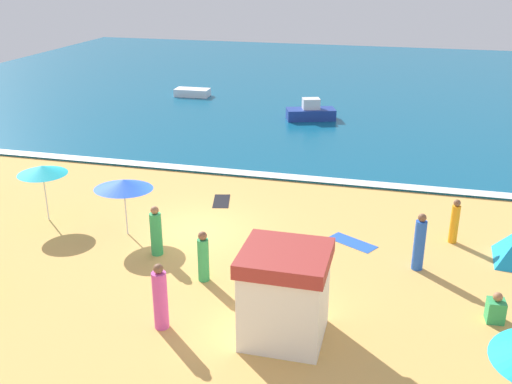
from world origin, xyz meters
TOP-DOWN VIEW (x-y plane):
  - ground_plane at (0.00, 0.00)m, footprint 60.00×60.00m
  - ocean_water at (0.00, 28.00)m, footprint 60.00×44.00m
  - wave_breaker_foam at (0.00, 6.30)m, footprint 57.00×0.70m
  - lifeguard_cabana at (4.47, -5.41)m, footprint 2.21×2.12m
  - beach_umbrella_2 at (-5.68, -0.36)m, footprint 2.44×2.44m
  - beach_umbrella_3 at (-2.25, -0.74)m, footprint 2.63×2.64m
  - beachgoer_2 at (-0.59, -1.93)m, footprint 0.39×0.39m
  - beachgoer_3 at (1.49, -3.16)m, footprint 0.40×0.40m
  - beachgoer_4 at (1.22, -5.82)m, footprint 0.52×0.52m
  - beachgoer_5 at (7.83, -0.80)m, footprint 0.36×0.36m
  - beachgoer_6 at (9.02, 1.47)m, footprint 0.41×0.41m
  - beachgoer_7 at (9.90, -3.29)m, footprint 0.50×0.50m
  - beach_towel_0 at (0.10, 3.02)m, footprint 0.96×1.57m
  - beach_towel_1 at (5.66, 0.56)m, footprint 1.82×1.43m
  - small_boat_0 at (-7.71, 20.91)m, footprint 2.43×1.21m
  - small_boat_1 at (1.48, 16.59)m, footprint 3.15×2.14m

SIDE VIEW (x-z plane):
  - ground_plane at x=0.00m, z-range 0.00..0.00m
  - beach_towel_0 at x=0.10m, z-range 0.00..0.01m
  - beach_towel_1 at x=5.66m, z-range 0.00..0.01m
  - ocean_water at x=0.00m, z-range 0.00..0.10m
  - wave_breaker_foam at x=0.00m, z-range 0.10..0.11m
  - small_boat_0 at x=-7.71m, z-range 0.10..0.63m
  - beachgoer_7 at x=9.90m, z-range -0.07..0.81m
  - small_boat_1 at x=1.48m, z-range -0.11..1.18m
  - beachgoer_6 at x=9.02m, z-range -0.03..1.57m
  - beachgoer_3 at x=1.49m, z-range -0.04..1.60m
  - beachgoer_2 at x=-0.59m, z-range -0.06..1.67m
  - beachgoer_4 at x=1.22m, z-range -0.06..1.84m
  - beachgoer_5 at x=7.83m, z-range -0.05..1.86m
  - lifeguard_cabana at x=4.47m, z-range 0.03..2.52m
  - beach_umbrella_3 at x=-2.25m, z-range 0.84..2.97m
  - beach_umbrella_2 at x=-5.68m, z-range 0.91..3.09m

